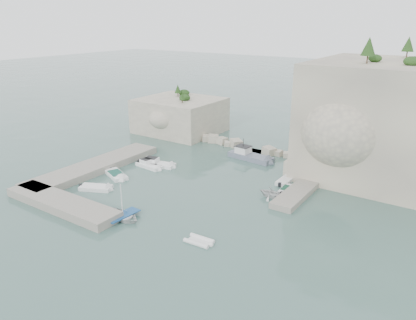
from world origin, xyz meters
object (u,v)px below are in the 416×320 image
Objects in this scene: work_boat at (251,159)px; tender_east_a at (271,197)px; motorboat_a at (157,166)px; tender_east_c at (286,182)px; tender_east_d at (299,176)px; rowboat at (123,219)px; motorboat_e at (96,190)px; motorboat_b at (149,167)px; motorboat_c at (116,176)px; inflatable_dinghy at (199,242)px; tender_east_b at (286,192)px.

tender_east_a is at bearing -45.25° from work_boat.
tender_east_c is (20.39, 5.57, 0.00)m from motorboat_a.
rowboat is at bearing 169.57° from tender_east_d.
motorboat_b is at bearing 64.54° from motorboat_e.
motorboat_c is 1.70× the size of tender_east_a.
motorboat_a is 1.41× the size of rowboat.
motorboat_e is at bearing -85.35° from motorboat_b.
motorboat_c is (-2.05, -7.05, 0.00)m from motorboat_a.
work_boat is (11.86, 23.68, 0.00)m from motorboat_e.
motorboat_a is at bearing 127.70° from tender_east_d.
inflatable_dinghy is (19.65, -15.69, 0.00)m from motorboat_a.
tender_east_b is at bearing -156.71° from tender_east_c.
work_boat is (-9.73, 12.29, 0.00)m from tender_east_a.
tender_east_d reaches higher than motorboat_c.
motorboat_b is at bearing 35.04° from rowboat.
tender_east_d is at bearing 29.97° from motorboat_b.
motorboat_a is 7.34m from motorboat_c.
tender_east_d is (12.23, 24.94, 0.00)m from rowboat.
motorboat_a is 20.97m from tender_east_a.
motorboat_b is at bearing 107.98° from tender_east_c.
motorboat_c and tender_east_b have the same top height.
motorboat_a is 1.29× the size of motorboat_b.
tender_east_a is (21.43, 0.44, 0.00)m from motorboat_b.
tender_east_a reaches higher than motorboat_b.
motorboat_a is at bearing 31.76° from rowboat.
tender_east_a is 15.68m from work_boat.
motorboat_e is 20.59m from inflatable_dinghy.
motorboat_c is 23.36m from inflatable_dinghy.
work_boat is at bearing 45.69° from tender_east_b.
motorboat_a is at bearing -128.03° from work_boat.
tender_east_c is (21.03, 17.79, 0.00)m from motorboat_e.
work_boat is (2.32, 27.86, 0.00)m from rowboat.
work_boat is at bearing 38.83° from motorboat_e.
motorboat_e is 0.91× the size of motorboat_b.
rowboat is 0.55× the size of work_boat.
inflatable_dinghy is (20.12, -14.42, 0.00)m from motorboat_b.
inflatable_dinghy is at bearing 169.71° from tender_east_b.
tender_east_b is at bearing 80.79° from inflatable_dinghy.
tender_east_b is (0.91, 3.01, 0.00)m from tender_east_a.
motorboat_a is at bearing 89.03° from tender_east_a.
tender_east_d is at bearing -22.86° from rowboat.
work_boat is at bearing 89.29° from tender_east_d.
tender_east_b is (2.22, 17.87, 0.00)m from inflatable_dinghy.
tender_east_a reaches higher than tender_east_b.
motorboat_e and motorboat_c have the same top height.
tender_east_d is (21.13, 8.54, 0.00)m from motorboat_a.
tender_east_d is at bearing -10.02° from work_boat.
tender_east_b is at bearing -157.71° from tender_east_d.
motorboat_c is at bearing 106.43° from tender_east_a.
tender_east_c is 3.06m from tender_east_d.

